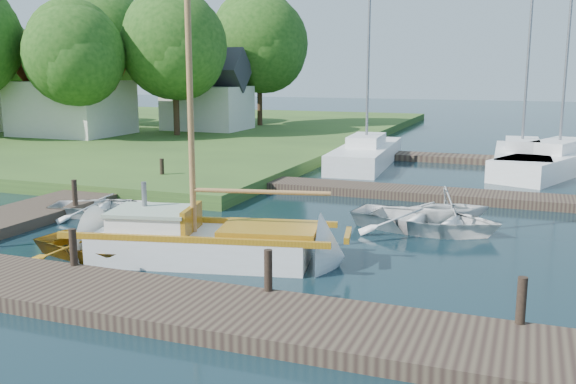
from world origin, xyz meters
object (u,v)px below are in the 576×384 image
(mooring_post_2, at_px, (268,270))
(tender_c, at_px, (426,216))
(tender_a, at_px, (108,204))
(tender_d, at_px, (450,204))
(sailboat, at_px, (209,246))
(mooring_post_4, at_px, (75,193))
(mooring_post_1, at_px, (73,247))
(house_a, at_px, (71,94))
(mooring_post_3, at_px, (521,300))
(tree_3, at_px, (175,45))
(dinghy, at_px, (107,242))
(mooring_post_5, at_px, (162,169))
(house_c, at_px, (207,97))
(marina_boat_2, at_px, (521,157))
(tree_7, at_px, (260,42))
(tree_4, at_px, (103,40))
(tree_2, at_px, (75,54))
(marina_boat_3, at_px, (559,159))
(marina_boat_0, at_px, (366,153))

(mooring_post_2, distance_m, tender_c, 7.12)
(tender_a, relative_size, tender_d, 1.51)
(sailboat, xyz_separation_m, tender_a, (-5.11, 3.10, 0.01))
(mooring_post_4, bearing_deg, mooring_post_1, -51.34)
(mooring_post_2, relative_size, house_a, 0.13)
(mooring_post_3, relative_size, tree_3, 0.09)
(dinghy, xyz_separation_m, tree_3, (-10.69, 21.50, 5.42))
(mooring_post_5, xyz_separation_m, house_c, (-7.00, 17.00, 1.88))
(mooring_post_4, distance_m, house_a, 20.74)
(mooring_post_3, height_order, tender_d, tender_d)
(mooring_post_3, height_order, marina_boat_2, marina_boat_2)
(tree_3, bearing_deg, tender_a, -65.80)
(mooring_post_2, height_order, sailboat, sailboat)
(tender_d, bearing_deg, mooring_post_3, 172.60)
(sailboat, bearing_deg, mooring_post_3, -30.12)
(mooring_post_2, distance_m, tree_7, 34.30)
(tender_c, xyz_separation_m, tree_3, (-17.39, 16.19, 5.38))
(house_a, relative_size, house_c, 1.19)
(mooring_post_4, relative_size, tree_4, 0.08)
(mooring_post_4, bearing_deg, dinghy, -43.05)
(mooring_post_1, relative_size, tree_2, 0.10)
(mooring_post_1, xyz_separation_m, tree_3, (-11.00, 23.05, 5.11))
(mooring_post_2, bearing_deg, tree_7, 113.50)
(marina_boat_3, bearing_deg, marina_boat_0, 117.75)
(tender_a, distance_m, tree_3, 20.19)
(house_a, bearing_deg, marina_boat_2, -3.98)
(marina_boat_0, bearing_deg, mooring_post_4, 152.98)
(tree_3, height_order, tree_4, tree_4)
(house_c, bearing_deg, mooring_post_3, -53.47)
(mooring_post_5, xyz_separation_m, dinghy, (3.69, -8.45, -0.31))
(tender_a, height_order, tender_d, tender_d)
(sailboat, distance_m, tree_7, 31.44)
(marina_boat_2, bearing_deg, marina_boat_3, -87.58)
(mooring_post_5, xyz_separation_m, sailboat, (6.08, -7.78, -0.36))
(dinghy, relative_size, marina_boat_2, 0.33)
(tender_d, bearing_deg, mooring_post_2, 140.66)
(house_a, distance_m, tree_3, 6.95)
(mooring_post_3, xyz_separation_m, tree_7, (-18.00, 31.05, 5.50))
(mooring_post_4, height_order, marina_boat_3, marina_boat_3)
(tender_a, relative_size, tree_4, 0.36)
(mooring_post_3, distance_m, tender_d, 8.14)
(sailboat, distance_m, tender_a, 5.98)
(marina_boat_3, distance_m, tree_2, 25.59)
(mooring_post_1, height_order, marina_boat_0, marina_boat_0)
(mooring_post_2, relative_size, tender_c, 0.19)
(mooring_post_4, height_order, mooring_post_5, same)
(house_a, bearing_deg, tender_c, -31.16)
(mooring_post_5, xyz_separation_m, tree_7, (-5.00, 21.05, 5.50))
(mooring_post_1, distance_m, tree_4, 33.54)
(marina_boat_3, bearing_deg, mooring_post_1, 174.01)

